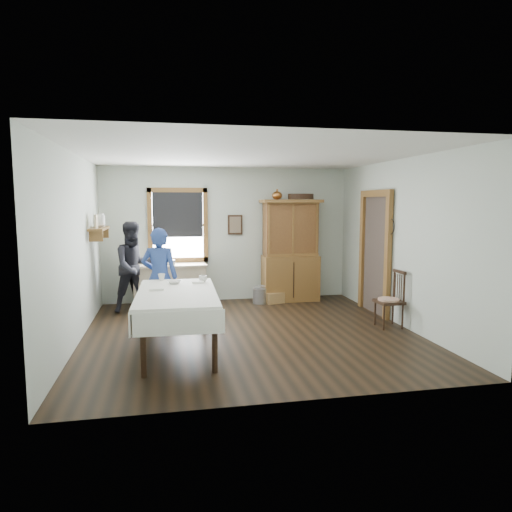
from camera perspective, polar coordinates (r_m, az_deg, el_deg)
name	(u,v)px	position (r m, az deg, el deg)	size (l,w,h in m)	color
room	(250,246)	(6.88, -0.77, 1.30)	(5.01, 5.01, 2.70)	black
window	(178,222)	(9.21, -9.73, 4.22)	(1.18, 0.07, 1.48)	white
doorway	(375,249)	(8.48, 14.69, 0.82)	(0.09, 1.14, 2.22)	#433730
wall_shelf	(99,227)	(8.36, -18.99, 3.42)	(0.24, 1.00, 0.44)	brown
framed_picture	(235,225)	(9.31, -2.62, 3.92)	(0.30, 0.04, 0.40)	#311F11
rug_beater	(391,219)	(7.95, 16.50, 4.42)	(0.27, 0.27, 0.01)	black
work_counter	(170,285)	(9.04, -10.75, -3.58)	(1.41, 0.54, 0.81)	#CAB88C
china_hutch	(290,250)	(9.31, 4.33, 0.70)	(1.21, 0.57, 2.06)	brown
dining_table	(177,321)	(6.29, -9.80, -8.03)	(1.08, 2.04, 0.82)	white
spindle_chair	(389,299)	(7.64, 16.30, -5.17)	(0.43, 0.43, 0.93)	#311F11
pail	(260,296)	(9.11, 0.46, -5.02)	(0.28, 0.28, 0.30)	#92949A
wicker_basket	(274,298)	(9.17, 2.23, -5.22)	(0.36, 0.26, 0.21)	#9B7046
woman_blue	(160,281)	(7.53, -11.95, -3.06)	(0.54, 0.36, 1.48)	navy
figure_dark	(135,270)	(8.65, -14.93, -1.71)	(0.75, 0.58, 1.53)	black
table_cup_a	(203,279)	(6.87, -6.63, -2.83)	(0.12, 0.12, 0.10)	silver
table_cup_b	(162,277)	(7.10, -11.72, -2.59)	(0.11, 0.11, 0.10)	silver
table_bowl	(174,282)	(6.79, -10.18, -3.18)	(0.22, 0.22, 0.06)	silver
counter_book	(160,264)	(9.04, -11.88, -0.94)	(0.17, 0.23, 0.02)	#6F5E4A
counter_bowl	(166,263)	(8.91, -11.13, -0.91)	(0.19, 0.19, 0.06)	silver
shelf_bowl	(99,226)	(8.37, -18.99, 3.59)	(0.22, 0.22, 0.05)	silver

